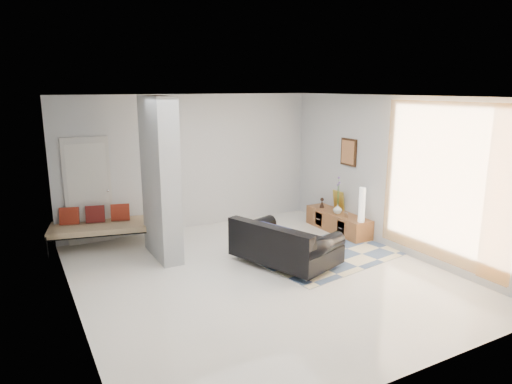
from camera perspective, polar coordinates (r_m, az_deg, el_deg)
floor at (r=7.41m, az=0.64°, el=-10.36°), size 6.00×6.00×0.00m
ceiling at (r=6.81m, az=0.70°, el=11.84°), size 6.00×6.00×0.00m
wall_back at (r=9.66m, az=-8.06°, el=3.70°), size 6.00×0.00×6.00m
wall_front at (r=4.69m, az=18.97°, el=-6.84°), size 6.00×0.00×6.00m
wall_left at (r=6.16m, az=-22.28°, el=-2.45°), size 0.00×6.00×6.00m
wall_right at (r=8.63m, az=16.83°, el=2.17°), size 0.00×6.00×6.00m
partition_column at (r=8.01m, az=-11.89°, el=1.64°), size 0.35×1.20×2.80m
hallway_door at (r=9.18m, az=-20.24°, el=0.12°), size 0.85×0.06×2.04m
curtain at (r=7.81m, az=22.39°, el=1.03°), size 0.00×2.55×2.55m
wall_art at (r=9.47m, az=11.51°, el=4.91°), size 0.04×0.45×0.55m
media_console at (r=9.65m, az=10.20°, el=-3.68°), size 0.45×1.66×0.80m
loveseat at (r=7.71m, az=3.36°, el=-6.64°), size 1.53×1.97×0.76m
daybed at (r=9.04m, az=-18.49°, el=-3.94°), size 2.11×1.24×0.77m
area_rug at (r=8.32m, az=8.95°, el=-7.79°), size 2.73×2.04×0.01m
cylinder_lamp at (r=8.97m, az=13.10°, el=-1.57°), size 0.12×0.12×0.67m
bronze_figurine at (r=9.92m, az=8.25°, el=-1.34°), size 0.12×0.12×0.21m
vase at (r=9.51m, az=10.17°, el=-2.09°), size 0.21×0.21×0.19m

